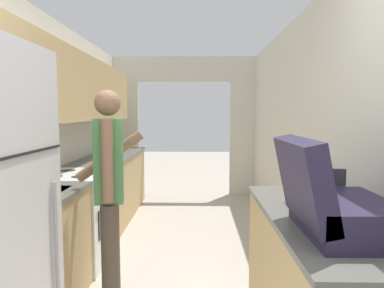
% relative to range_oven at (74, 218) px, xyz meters
% --- Properties ---
extents(wall_left, '(0.38, 7.50, 2.50)m').
position_rel_range_oven_xyz_m(wall_left, '(-0.25, 0.13, 1.03)').
color(wall_left, silver).
rests_on(wall_left, ground_plane).
extents(wall_right, '(0.06, 7.50, 2.50)m').
position_rel_range_oven_xyz_m(wall_right, '(2.28, -0.27, 0.79)').
color(wall_right, silver).
rests_on(wall_right, ground_plane).
extents(wall_far_with_doorway, '(2.96, 0.06, 2.50)m').
position_rel_range_oven_xyz_m(wall_far_with_doorway, '(0.97, 2.92, 0.98)').
color(wall_far_with_doorway, silver).
rests_on(wall_far_with_doorway, ground_plane).
extents(counter_left, '(0.62, 3.97, 0.91)m').
position_rel_range_oven_xyz_m(counter_left, '(-0.01, 0.74, -0.00)').
color(counter_left, tan).
rests_on(counter_left, ground_plane).
extents(range_oven, '(0.66, 0.75, 1.05)m').
position_rel_range_oven_xyz_m(range_oven, '(0.00, 0.00, 0.00)').
color(range_oven, white).
rests_on(range_oven, ground_plane).
extents(person, '(0.54, 0.42, 1.67)m').
position_rel_range_oven_xyz_m(person, '(0.56, -0.78, 0.44)').
color(person, '#4C4238').
rests_on(person, ground_plane).
extents(suitcase, '(0.50, 0.60, 0.47)m').
position_rel_range_oven_xyz_m(suitcase, '(1.88, -1.64, 0.60)').
color(suitcase, '#231E38').
rests_on(suitcase, counter_right).
extents(book_stack, '(0.25, 0.28, 0.05)m').
position_rel_range_oven_xyz_m(book_stack, '(1.93, -1.17, 0.47)').
color(book_stack, '#2D4C99').
rests_on(book_stack, counter_right).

